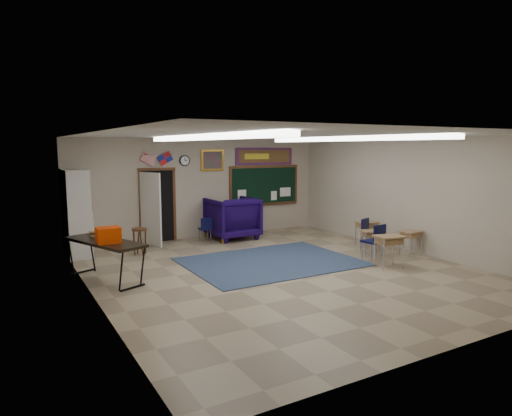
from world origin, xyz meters
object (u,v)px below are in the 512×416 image
wingback_armchair (232,218)px  student_desk_front_left (372,241)px  wooden_stool (140,241)px  folding_table (106,259)px  student_desk_front_right (366,233)px

wingback_armchair → student_desk_front_left: (2.12, -3.70, -0.27)m
wooden_stool → folding_table: bearing=-122.8°
folding_table → student_desk_front_left: bearing=-30.9°
student_desk_front_left → wooden_stool: 5.95m
student_desk_front_right → folding_table: folding_table is taller
wingback_armchair → wooden_stool: wingback_armchair is taller
student_desk_front_left → wingback_armchair: bearing=138.7°
wingback_armchair → wooden_stool: (-3.01, -0.68, -0.28)m
student_desk_front_left → student_desk_front_right: (0.64, 0.87, 0.03)m
student_desk_front_right → folding_table: (-7.01, 0.21, 0.07)m
student_desk_front_left → wooden_stool: wooden_stool is taller
wingback_armchair → folding_table: bearing=31.0°
wingback_armchair → student_desk_front_right: (2.75, -2.83, -0.24)m
folding_table → wooden_stool: size_ratio=3.15×
student_desk_front_right → folding_table: bearing=-170.5°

